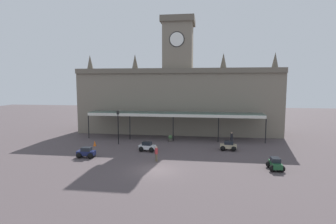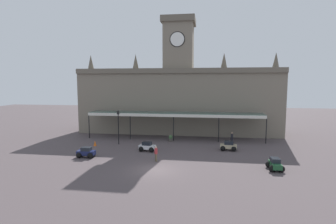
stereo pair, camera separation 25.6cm
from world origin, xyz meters
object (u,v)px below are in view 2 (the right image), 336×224
at_px(pedestrian_beside_cars, 232,137).
at_px(pedestrian_crossing_forecourt, 156,153).
at_px(traffic_cone, 95,143).
at_px(car_beige_sedan, 228,146).
at_px(victorian_lamppost, 118,123).
at_px(car_navy_sedan, 86,153).
at_px(car_green_sedan, 275,165).
at_px(car_white_sedan, 147,147).
at_px(planter_near_kerb, 171,138).

xyz_separation_m(pedestrian_beside_cars, pedestrian_crossing_forecourt, (-8.98, -9.78, 0.00)).
bearing_deg(pedestrian_beside_cars, pedestrian_crossing_forecourt, -132.54).
relative_size(pedestrian_beside_cars, traffic_cone, 2.24).
bearing_deg(car_beige_sedan, pedestrian_crossing_forecourt, -143.96).
xyz_separation_m(pedestrian_crossing_forecourt, victorian_lamppost, (-6.72, 7.28, 2.07)).
bearing_deg(car_navy_sedan, car_green_sedan, -4.37).
xyz_separation_m(car_beige_sedan, car_navy_sedan, (-16.52, -5.60, 0.00)).
bearing_deg(traffic_cone, pedestrian_crossing_forecourt, -31.14).
relative_size(car_navy_sedan, traffic_cone, 2.77).
height_order(car_green_sedan, pedestrian_beside_cars, pedestrian_beside_cars).
distance_m(car_white_sedan, traffic_cone, 7.81).
xyz_separation_m(car_navy_sedan, pedestrian_crossing_forecourt, (8.29, -0.39, 0.41)).
relative_size(car_beige_sedan, car_white_sedan, 0.99).
relative_size(car_navy_sedan, car_green_sedan, 1.00).
height_order(car_navy_sedan, car_green_sedan, same).
relative_size(car_beige_sedan, car_green_sedan, 1.03).
distance_m(car_beige_sedan, victorian_lamppost, 15.21).
bearing_deg(pedestrian_beside_cars, planter_near_kerb, 178.42).
relative_size(car_green_sedan, victorian_lamppost, 0.43).
bearing_deg(traffic_cone, car_navy_sedan, -76.76).
bearing_deg(car_white_sedan, car_green_sedan, -20.72).
relative_size(car_white_sedan, pedestrian_crossing_forecourt, 1.28).
bearing_deg(car_white_sedan, car_beige_sedan, 10.22).
bearing_deg(victorian_lamppost, planter_near_kerb, 21.50).
bearing_deg(traffic_cone, car_white_sedan, -11.95).
height_order(car_beige_sedan, car_navy_sedan, same).
xyz_separation_m(car_navy_sedan, victorian_lamppost, (1.57, 6.89, 2.48)).
bearing_deg(traffic_cone, victorian_lamppost, 27.92).
bearing_deg(traffic_cone, pedestrian_beside_cars, 12.20).
distance_m(pedestrian_crossing_forecourt, victorian_lamppost, 10.12).
bearing_deg(planter_near_kerb, car_green_sedan, -43.16).
xyz_separation_m(car_white_sedan, pedestrian_beside_cars, (10.89, 5.62, 0.41)).
bearing_deg(pedestrian_beside_cars, car_white_sedan, -152.69).
bearing_deg(car_green_sedan, victorian_lamppost, 155.90).
xyz_separation_m(victorian_lamppost, planter_near_kerb, (6.96, 2.74, -2.49)).
bearing_deg(car_beige_sedan, pedestrian_beside_cars, 78.83).
xyz_separation_m(car_white_sedan, victorian_lamppost, (-4.80, 3.12, 2.48)).
relative_size(car_navy_sedan, planter_near_kerb, 2.16).
xyz_separation_m(car_beige_sedan, traffic_cone, (-17.79, -0.21, -0.13)).
bearing_deg(car_green_sedan, traffic_cone, 162.27).
relative_size(car_green_sedan, traffic_cone, 2.77).
bearing_deg(pedestrian_crossing_forecourt, car_white_sedan, 114.73).
relative_size(pedestrian_crossing_forecourt, planter_near_kerb, 1.74).
height_order(car_navy_sedan, planter_near_kerb, car_navy_sedan).
height_order(car_navy_sedan, pedestrian_beside_cars, pedestrian_beside_cars).
bearing_deg(planter_near_kerb, car_beige_sedan, -26.82).
height_order(pedestrian_beside_cars, planter_near_kerb, pedestrian_beside_cars).
height_order(car_white_sedan, car_green_sedan, same).
distance_m(traffic_cone, planter_near_kerb, 10.68).
xyz_separation_m(car_beige_sedan, victorian_lamppost, (-14.95, 1.29, 2.48)).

